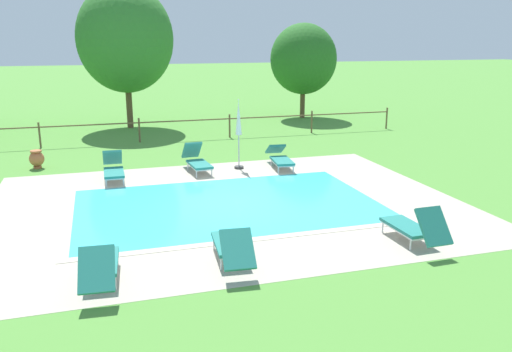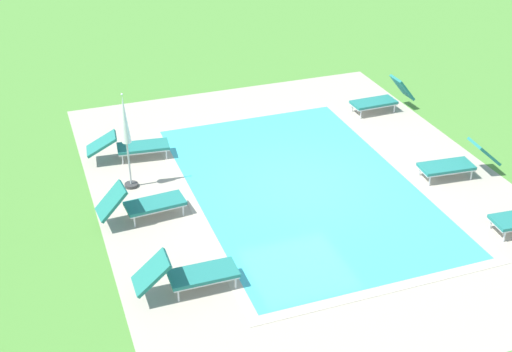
{
  "view_description": "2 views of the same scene",
  "coord_description": "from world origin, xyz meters",
  "px_view_note": "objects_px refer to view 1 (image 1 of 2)",
  "views": [
    {
      "loc": [
        -3.19,
        -13.12,
        4.37
      ],
      "look_at": [
        0.94,
        0.5,
        0.6
      ],
      "focal_mm": 36.7,
      "sensor_mm": 36.0,
      "label": 1
    },
    {
      "loc": [
        -12.8,
        5.74,
        8.27
      ],
      "look_at": [
        -1.12,
        1.55,
        1.17
      ],
      "focal_mm": 47.84,
      "sensor_mm": 36.0,
      "label": 2
    }
  ],
  "objects_px": {
    "sun_lounger_north_mid": "(232,246)",
    "terracotta_urn_near_fence": "(37,159)",
    "sun_lounger_north_near_steps": "(197,160)",
    "sun_lounger_south_mid": "(100,265)",
    "sun_lounger_south_near_corner": "(114,168)",
    "tree_centre": "(125,39)",
    "sun_lounger_north_end": "(414,227)",
    "sun_lounger_north_far": "(280,158)",
    "patio_umbrella_closed_row_centre": "(239,125)",
    "tree_far_west": "(303,59)"
  },
  "relations": [
    {
      "from": "sun_lounger_north_near_steps",
      "to": "tree_centre",
      "type": "xyz_separation_m",
      "value": [
        -1.55,
        9.82,
        3.94
      ]
    },
    {
      "from": "tree_centre",
      "to": "terracotta_urn_near_fence",
      "type": "bearing_deg",
      "value": -115.21
    },
    {
      "from": "sun_lounger_south_near_corner",
      "to": "sun_lounger_north_near_steps",
      "type": "bearing_deg",
      "value": 6.39
    },
    {
      "from": "sun_lounger_north_far",
      "to": "terracotta_urn_near_fence",
      "type": "relative_size",
      "value": 3.34
    },
    {
      "from": "sun_lounger_north_far",
      "to": "terracotta_urn_near_fence",
      "type": "xyz_separation_m",
      "value": [
        -8.06,
        2.33,
        -0.01
      ]
    },
    {
      "from": "sun_lounger_north_near_steps",
      "to": "sun_lounger_south_mid",
      "type": "bearing_deg",
      "value": -112.67
    },
    {
      "from": "sun_lounger_north_far",
      "to": "sun_lounger_north_end",
      "type": "bearing_deg",
      "value": -86.43
    },
    {
      "from": "sun_lounger_north_mid",
      "to": "tree_centre",
      "type": "height_order",
      "value": "tree_centre"
    },
    {
      "from": "sun_lounger_south_near_corner",
      "to": "sun_lounger_south_mid",
      "type": "relative_size",
      "value": 1.0
    },
    {
      "from": "terracotta_urn_near_fence",
      "to": "tree_centre",
      "type": "xyz_separation_m",
      "value": [
        3.66,
        7.77,
        3.99
      ]
    },
    {
      "from": "patio_umbrella_closed_row_centre",
      "to": "sun_lounger_south_near_corner",
      "type": "bearing_deg",
      "value": -175.79
    },
    {
      "from": "patio_umbrella_closed_row_centre",
      "to": "tree_far_west",
      "type": "bearing_deg",
      "value": 58.15
    },
    {
      "from": "sun_lounger_north_near_steps",
      "to": "patio_umbrella_closed_row_centre",
      "type": "distance_m",
      "value": 1.84
    },
    {
      "from": "sun_lounger_north_near_steps",
      "to": "tree_far_west",
      "type": "distance_m",
      "value": 13.54
    },
    {
      "from": "sun_lounger_north_far",
      "to": "sun_lounger_south_mid",
      "type": "height_order",
      "value": "sun_lounger_south_mid"
    },
    {
      "from": "sun_lounger_north_near_steps",
      "to": "sun_lounger_south_near_corner",
      "type": "height_order",
      "value": "sun_lounger_north_near_steps"
    },
    {
      "from": "sun_lounger_north_near_steps",
      "to": "sun_lounger_north_far",
      "type": "xyz_separation_m",
      "value": [
        2.85,
        -0.29,
        -0.03
      ]
    },
    {
      "from": "sun_lounger_north_near_steps",
      "to": "sun_lounger_north_far",
      "type": "distance_m",
      "value": 2.87
    },
    {
      "from": "sun_lounger_south_mid",
      "to": "tree_far_west",
      "type": "xyz_separation_m",
      "value": [
        11.24,
        18.29,
        2.86
      ]
    },
    {
      "from": "terracotta_urn_near_fence",
      "to": "patio_umbrella_closed_row_centre",
      "type": "bearing_deg",
      "value": -17.07
    },
    {
      "from": "sun_lounger_north_mid",
      "to": "tree_far_west",
      "type": "xyz_separation_m",
      "value": [
        8.72,
        18.08,
        2.86
      ]
    },
    {
      "from": "sun_lounger_north_far",
      "to": "sun_lounger_south_mid",
      "type": "bearing_deg",
      "value": -129.21
    },
    {
      "from": "sun_lounger_north_mid",
      "to": "sun_lounger_north_end",
      "type": "xyz_separation_m",
      "value": [
        4.04,
        -0.17,
        0.02
      ]
    },
    {
      "from": "sun_lounger_north_end",
      "to": "sun_lounger_south_near_corner",
      "type": "distance_m",
      "value": 9.57
    },
    {
      "from": "sun_lounger_north_far",
      "to": "patio_umbrella_closed_row_centre",
      "type": "xyz_separation_m",
      "value": [
        -1.4,
        0.29,
        1.15
      ]
    },
    {
      "from": "sun_lounger_north_end",
      "to": "sun_lounger_south_mid",
      "type": "height_order",
      "value": "sun_lounger_north_end"
    },
    {
      "from": "sun_lounger_north_far",
      "to": "sun_lounger_south_near_corner",
      "type": "xyz_separation_m",
      "value": [
        -5.58,
        -0.02,
        0.02
      ]
    },
    {
      "from": "sun_lounger_north_near_steps",
      "to": "sun_lounger_south_mid",
      "type": "relative_size",
      "value": 0.99
    },
    {
      "from": "sun_lounger_north_far",
      "to": "patio_umbrella_closed_row_centre",
      "type": "distance_m",
      "value": 1.83
    },
    {
      "from": "tree_far_west",
      "to": "tree_centre",
      "type": "bearing_deg",
      "value": -175.7
    },
    {
      "from": "sun_lounger_north_far",
      "to": "tree_centre",
      "type": "relative_size",
      "value": 0.3
    },
    {
      "from": "sun_lounger_north_mid",
      "to": "sun_lounger_north_end",
      "type": "relative_size",
      "value": 1.07
    },
    {
      "from": "sun_lounger_north_far",
      "to": "sun_lounger_south_mid",
      "type": "relative_size",
      "value": 1.07
    },
    {
      "from": "sun_lounger_north_end",
      "to": "patio_umbrella_closed_row_centre",
      "type": "bearing_deg",
      "value": 103.56
    },
    {
      "from": "sun_lounger_south_near_corner",
      "to": "terracotta_urn_near_fence",
      "type": "height_order",
      "value": "sun_lounger_south_near_corner"
    },
    {
      "from": "sun_lounger_south_near_corner",
      "to": "terracotta_urn_near_fence",
      "type": "bearing_deg",
      "value": 136.47
    },
    {
      "from": "terracotta_urn_near_fence",
      "to": "tree_far_west",
      "type": "relative_size",
      "value": 0.12
    },
    {
      "from": "sun_lounger_north_mid",
      "to": "terracotta_urn_near_fence",
      "type": "bearing_deg",
      "value": 115.08
    },
    {
      "from": "sun_lounger_south_near_corner",
      "to": "sun_lounger_south_mid",
      "type": "xyz_separation_m",
      "value": [
        -0.5,
        -7.44,
        0.01
      ]
    },
    {
      "from": "sun_lounger_north_far",
      "to": "tree_far_west",
      "type": "height_order",
      "value": "tree_far_west"
    },
    {
      "from": "sun_lounger_north_end",
      "to": "sun_lounger_north_far",
      "type": "bearing_deg",
      "value": 93.57
    },
    {
      "from": "sun_lounger_north_near_steps",
      "to": "tree_far_west",
      "type": "bearing_deg",
      "value": 52.8
    },
    {
      "from": "sun_lounger_south_near_corner",
      "to": "tree_centre",
      "type": "bearing_deg",
      "value": 83.36
    },
    {
      "from": "patio_umbrella_closed_row_centre",
      "to": "tree_far_west",
      "type": "height_order",
      "value": "tree_far_west"
    },
    {
      "from": "sun_lounger_north_mid",
      "to": "sun_lounger_south_mid",
      "type": "bearing_deg",
      "value": -175.4
    },
    {
      "from": "sun_lounger_north_near_steps",
      "to": "sun_lounger_south_mid",
      "type": "distance_m",
      "value": 8.4
    },
    {
      "from": "sun_lounger_south_near_corner",
      "to": "sun_lounger_north_far",
      "type": "bearing_deg",
      "value": 0.21
    },
    {
      "from": "sun_lounger_south_mid",
      "to": "tree_centre",
      "type": "relative_size",
      "value": 0.29
    },
    {
      "from": "sun_lounger_north_mid",
      "to": "sun_lounger_north_far",
      "type": "relative_size",
      "value": 0.95
    },
    {
      "from": "sun_lounger_north_far",
      "to": "sun_lounger_north_end",
      "type": "xyz_separation_m",
      "value": [
        0.46,
        -7.43,
        0.04
      ]
    }
  ]
}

